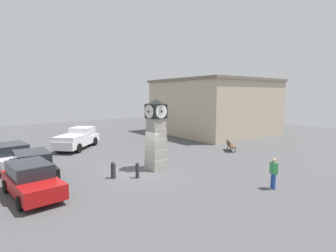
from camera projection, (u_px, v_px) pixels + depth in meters
The scene contains 11 objects.
ground_plane at pixel (136, 172), 16.67m from camera, with size 68.22×68.22×0.00m, color #4C4C4F.
clock_tower at pixel (156, 135), 17.10m from camera, with size 1.47×1.41×4.59m.
bollard_near_tower at pixel (137, 170), 15.42m from camera, with size 0.23×0.23×0.94m.
bollard_mid_row at pixel (113, 170), 15.37m from camera, with size 0.29×0.29×1.00m.
car_navy_sedan at pixel (11, 156), 17.42m from camera, with size 4.34×2.24×1.62m.
car_near_tower at pixel (33, 165), 15.28m from camera, with size 4.67×2.34×1.56m.
car_by_building at pixel (31, 179), 12.69m from camera, with size 4.53×2.05×1.59m.
pickup_truck at pixel (78, 138), 23.86m from camera, with size 5.12×5.38×1.85m.
bench at pixel (230, 145), 22.88m from camera, with size 1.53×1.48×0.90m.
pedestrian_near_bench at pixel (274, 171), 13.58m from camera, with size 0.47×0.41×1.64m.
warehouse_blue_far at pixel (214, 106), 33.62m from camera, with size 13.57×13.25×6.77m.
Camera 1 is at (13.67, -8.93, 4.88)m, focal length 28.00 mm.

